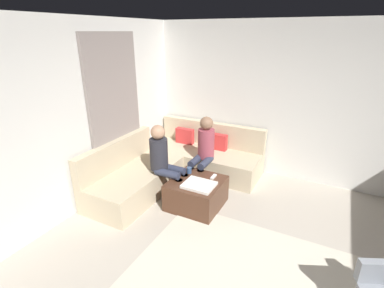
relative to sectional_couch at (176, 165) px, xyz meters
The scene contains 10 objects.
wall_back 2.57m from the sectional_couch, 27.05° to the left, with size 6.00×0.12×2.70m, color silver.
wall_left 2.33m from the sectional_couch, 114.60° to the right, with size 0.12×6.00×2.70m, color silver.
curtain_panel 1.36m from the sectional_couch, 142.74° to the right, with size 0.06×1.10×2.50m, color gray.
sectional_couch is the anchor object (origin of this frame).
ottoman 0.92m from the sectional_couch, 39.86° to the right, with size 0.76×0.76×0.42m, color #4C2D1E.
folded_blanket 1.08m from the sectional_couch, 41.37° to the right, with size 0.44×0.36×0.04m, color white.
coffee_mug 0.66m from the sectional_couch, 40.12° to the right, with size 0.08×0.08×0.10m, color #334C72.
game_remote 0.97m from the sectional_couch, 22.52° to the right, with size 0.05×0.15×0.02m, color white.
person_on_couch_back 0.64m from the sectional_couch, ahead, with size 0.30×0.60×1.20m.
person_on_couch_side 0.72m from the sectional_couch, 75.98° to the right, with size 0.60×0.30×1.20m.
Camera 1 is at (0.28, -2.06, 2.50)m, focal length 26.64 mm.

